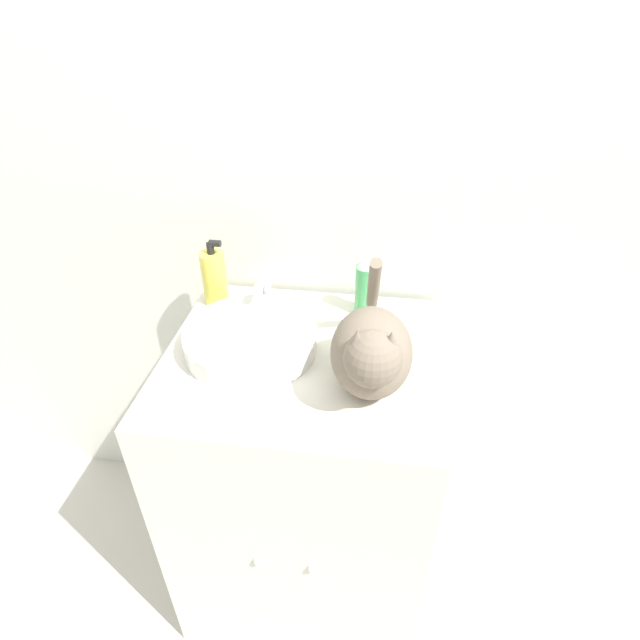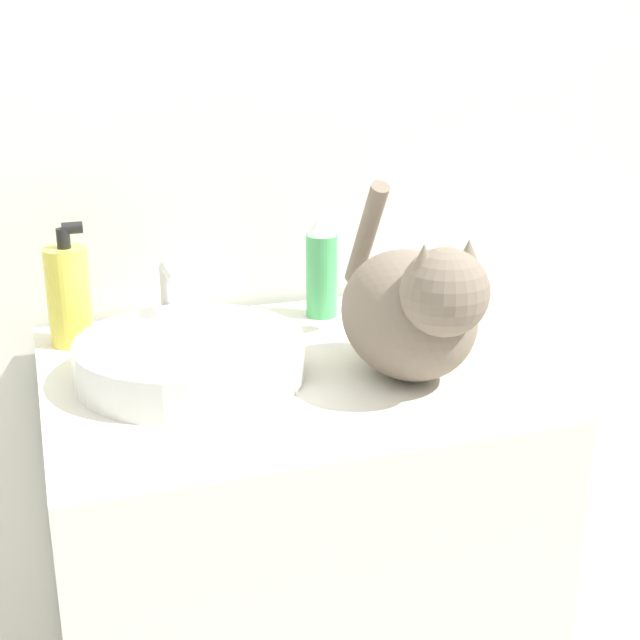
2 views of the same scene
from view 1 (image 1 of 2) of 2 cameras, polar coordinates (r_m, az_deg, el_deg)
name	(u,v)px [view 1 (image 1 of 2)]	position (r m, az deg, el deg)	size (l,w,h in m)	color
wall_back	(322,170)	(1.34, 0.18, 16.76)	(6.00, 0.05, 2.50)	silver
vanity_cabinet	(305,477)	(1.53, -1.71, -17.47)	(0.66, 0.60, 0.91)	silver
sink_basin	(251,339)	(1.21, -7.90, -2.21)	(0.32, 0.32, 0.06)	white
faucet	(266,295)	(1.33, -6.21, 2.91)	(0.15, 0.11, 0.13)	silver
cat	(372,351)	(1.05, 5.91, -3.59)	(0.19, 0.36, 0.26)	#7A6B5B
soap_bottle	(215,277)	(1.38, -11.96, 4.78)	(0.07, 0.07, 0.19)	#EADB4C
spray_bottle	(365,285)	(1.31, 5.19, 3.97)	(0.05, 0.05, 0.18)	#4CB266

